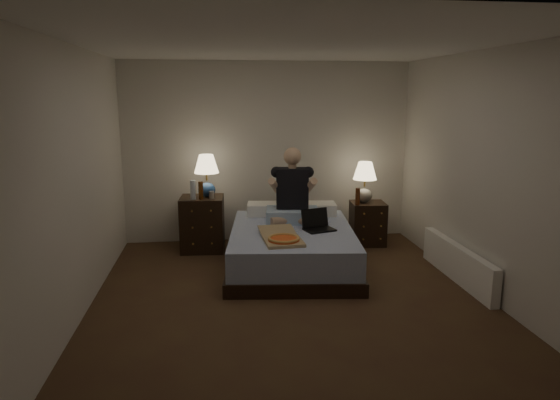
{
  "coord_description": "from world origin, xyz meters",
  "views": [
    {
      "loc": [
        -0.72,
        -4.7,
        2.05
      ],
      "look_at": [
        0.0,
        0.9,
        0.85
      ],
      "focal_mm": 32.0,
      "sensor_mm": 36.0,
      "label": 1
    }
  ],
  "objects": [
    {
      "name": "wall_front",
      "position": [
        0.0,
        -2.25,
        1.25
      ],
      "size": [
        4.0,
        0.0,
        2.5
      ],
      "primitive_type": "cube",
      "rotation": [
        -1.57,
        0.0,
        0.0
      ],
      "color": "silver",
      "rests_on": "ground"
    },
    {
      "name": "person",
      "position": [
        0.21,
        1.34,
        0.94
      ],
      "size": [
        0.72,
        0.6,
        0.93
      ],
      "primitive_type": null,
      "rotation": [
        0.0,
        0.0,
        -0.13
      ],
      "color": "black",
      "rests_on": "bed"
    },
    {
      "name": "soda_can",
      "position": [
        -0.79,
        1.68,
        0.77
      ],
      "size": [
        0.07,
        0.07,
        0.1
      ],
      "primitive_type": "cylinder",
      "color": "beige",
      "rests_on": "nightstand_left"
    },
    {
      "name": "bed",
      "position": [
        0.16,
        0.98,
        0.24
      ],
      "size": [
        1.63,
        2.05,
        0.48
      ],
      "primitive_type": "cube",
      "rotation": [
        0.0,
        0.0,
        -0.11
      ],
      "color": "#5469A8",
      "rests_on": "floor"
    },
    {
      "name": "beer_bottle_right",
      "position": [
        1.15,
        1.65,
        0.71
      ],
      "size": [
        0.06,
        0.06,
        0.23
      ],
      "primitive_type": "cylinder",
      "color": "#4F210B",
      "rests_on": "nightstand_right"
    },
    {
      "name": "laptop",
      "position": [
        0.46,
        0.86,
        0.6
      ],
      "size": [
        0.41,
        0.37,
        0.24
      ],
      "primitive_type": null,
      "rotation": [
        0.0,
        0.0,
        0.31
      ],
      "color": "black",
      "rests_on": "bed"
    },
    {
      "name": "wall_right",
      "position": [
        2.0,
        0.0,
        1.25
      ],
      "size": [
        0.0,
        4.5,
        2.5
      ],
      "primitive_type": "cube",
      "rotation": [
        1.57,
        0.0,
        -1.57
      ],
      "color": "silver",
      "rests_on": "ground"
    },
    {
      "name": "ceiling",
      "position": [
        0.0,
        0.0,
        2.5
      ],
      "size": [
        4.0,
        4.5,
        0.0
      ],
      "primitive_type": "cube",
      "rotation": [
        3.14,
        0.0,
        0.0
      ],
      "color": "white",
      "rests_on": "ground"
    },
    {
      "name": "wall_left",
      "position": [
        -2.0,
        0.0,
        1.25
      ],
      "size": [
        0.0,
        4.5,
        2.5
      ],
      "primitive_type": "cube",
      "rotation": [
        1.57,
        0.0,
        1.57
      ],
      "color": "silver",
      "rests_on": "ground"
    },
    {
      "name": "pizza_box",
      "position": [
        -0.02,
        0.41,
        0.52
      ],
      "size": [
        0.45,
        0.79,
        0.08
      ],
      "primitive_type": null,
      "rotation": [
        0.0,
        0.0,
        0.07
      ],
      "color": "tan",
      "rests_on": "bed"
    },
    {
      "name": "nightstand_left",
      "position": [
        -0.93,
        1.8,
        0.36
      ],
      "size": [
        0.59,
        0.54,
        0.72
      ],
      "primitive_type": "cube",
      "rotation": [
        0.0,
        0.0,
        -0.06
      ],
      "color": "black",
      "rests_on": "floor"
    },
    {
      "name": "water_bottle",
      "position": [
        -1.03,
        1.67,
        0.85
      ],
      "size": [
        0.07,
        0.07,
        0.25
      ],
      "primitive_type": "cylinder",
      "color": "silver",
      "rests_on": "nightstand_left"
    },
    {
      "name": "floor",
      "position": [
        0.0,
        0.0,
        0.0
      ],
      "size": [
        4.0,
        4.5,
        0.0
      ],
      "primitive_type": "cube",
      "color": "brown",
      "rests_on": "ground"
    },
    {
      "name": "wall_back",
      "position": [
        0.0,
        2.25,
        1.25
      ],
      "size": [
        4.0,
        0.0,
        2.5
      ],
      "primitive_type": "cube",
      "rotation": [
        1.57,
        0.0,
        0.0
      ],
      "color": "silver",
      "rests_on": "ground"
    },
    {
      "name": "radiator",
      "position": [
        1.93,
        0.31,
        0.2
      ],
      "size": [
        0.1,
        1.6,
        0.4
      ],
      "primitive_type": "cube",
      "color": "white",
      "rests_on": "floor"
    },
    {
      "name": "nightstand_right",
      "position": [
        1.34,
        1.78,
        0.3
      ],
      "size": [
        0.48,
        0.44,
        0.59
      ],
      "primitive_type": "cube",
      "rotation": [
        0.0,
        0.0,
        -0.07
      ],
      "color": "black",
      "rests_on": "floor"
    },
    {
      "name": "beer_bottle_left",
      "position": [
        -0.93,
        1.66,
        0.84
      ],
      "size": [
        0.06,
        0.06,
        0.23
      ],
      "primitive_type": "cylinder",
      "color": "#512A0B",
      "rests_on": "nightstand_left"
    },
    {
      "name": "lamp_left",
      "position": [
        -0.85,
        1.81,
        1.0
      ],
      "size": [
        0.34,
        0.34,
        0.56
      ],
      "primitive_type": null,
      "rotation": [
        0.0,
        0.0,
        0.08
      ],
      "color": "#264E8E",
      "rests_on": "nightstand_left"
    },
    {
      "name": "lamp_right",
      "position": [
        1.28,
        1.81,
        0.87
      ],
      "size": [
        0.4,
        0.4,
        0.56
      ],
      "primitive_type": null,
      "rotation": [
        0.0,
        0.0,
        0.32
      ],
      "color": "gray",
      "rests_on": "nightstand_right"
    }
  ]
}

